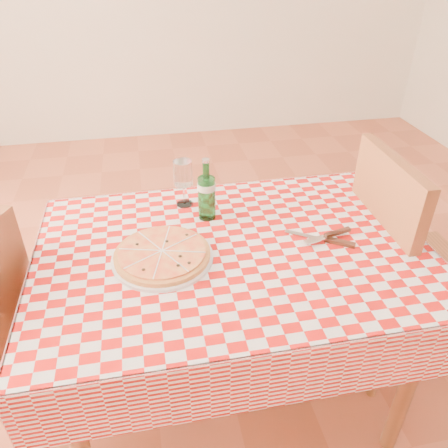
# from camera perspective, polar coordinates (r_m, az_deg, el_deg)

# --- Properties ---
(dining_table) EXTENTS (1.20, 0.80, 0.75)m
(dining_table) POSITION_cam_1_polar(r_m,az_deg,el_deg) (1.52, 1.19, -6.17)
(dining_table) COLOR brown
(dining_table) RESTS_ON ground
(tablecloth) EXTENTS (1.30, 0.90, 0.01)m
(tablecloth) POSITION_cam_1_polar(r_m,az_deg,el_deg) (1.46, 1.23, -3.29)
(tablecloth) COLOR #9E0C09
(tablecloth) RESTS_ON dining_table
(chair_near) EXTENTS (0.47, 0.47, 1.00)m
(chair_near) POSITION_cam_1_polar(r_m,az_deg,el_deg) (1.86, 21.97, -3.92)
(chair_near) COLOR brown
(chair_near) RESTS_ON ground
(pizza_plate) EXTENTS (0.40, 0.40, 0.04)m
(pizza_plate) POSITION_cam_1_polar(r_m,az_deg,el_deg) (1.41, -8.06, -3.87)
(pizza_plate) COLOR #C38641
(pizza_plate) RESTS_ON tablecloth
(water_bottle) EXTENTS (0.08, 0.08, 0.23)m
(water_bottle) POSITION_cam_1_polar(r_m,az_deg,el_deg) (1.56, -2.30, 4.56)
(water_bottle) COLOR #186023
(water_bottle) RESTS_ON tablecloth
(wine_glass) EXTENTS (0.09, 0.09, 0.18)m
(wine_glass) POSITION_cam_1_polar(r_m,az_deg,el_deg) (1.66, -5.31, 5.31)
(wine_glass) COLOR white
(wine_glass) RESTS_ON tablecloth
(cutlery) EXTENTS (0.28, 0.24, 0.03)m
(cutlery) POSITION_cam_1_polar(r_m,az_deg,el_deg) (1.52, 13.06, -1.70)
(cutlery) COLOR silver
(cutlery) RESTS_ON tablecloth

